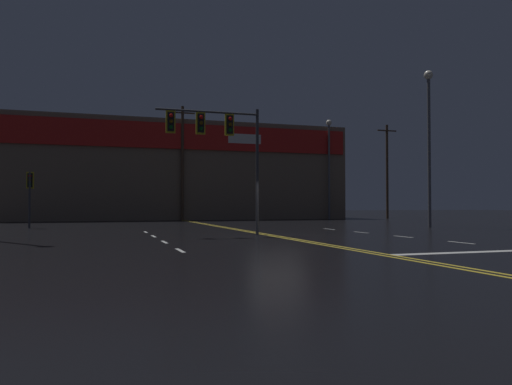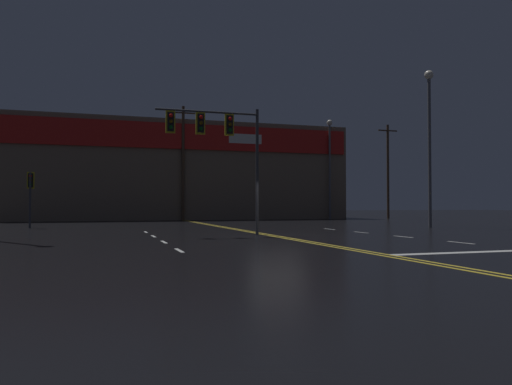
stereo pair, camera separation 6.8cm
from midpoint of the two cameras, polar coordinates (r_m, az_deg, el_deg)
ground_plane at (r=21.86m, az=2.56°, el=-5.05°), size 200.00×200.00×0.00m
road_markings at (r=20.67m, az=6.92°, el=-5.24°), size 15.29×60.00×0.01m
traffic_signal_median at (r=22.76m, az=-4.62°, el=6.67°), size 4.76×0.36×5.83m
traffic_signal_corner_northwest at (r=32.60m, az=-24.32°, el=0.59°), size 0.42×0.36×3.35m
streetlight_near_left at (r=49.97m, az=8.46°, el=4.16°), size 0.56×0.56×9.84m
streetlight_near_right at (r=33.03m, az=19.26°, el=7.05°), size 0.56×0.56×9.77m
building_backdrop at (r=50.68m, az=-9.11°, el=2.25°), size 32.81×10.23×9.24m
utility_pole_row at (r=45.37m, az=-10.34°, el=3.71°), size 46.44×0.26×11.26m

